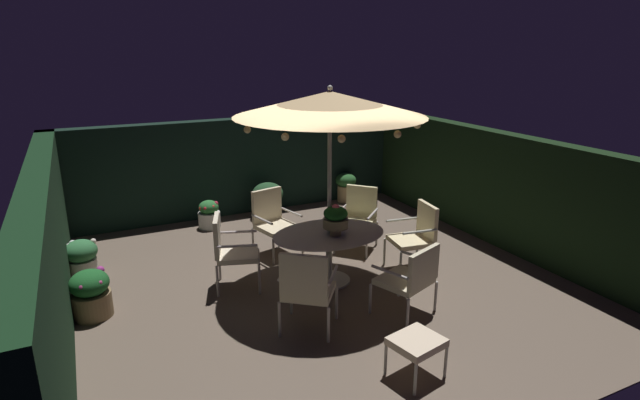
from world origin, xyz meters
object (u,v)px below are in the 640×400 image
patio_umbrella (330,104)px  patio_chair_northeast (417,233)px  patio_dining_table (329,242)px  patio_chair_north (411,276)px  potted_plant_back_right (209,214)px  potted_plant_right_far (268,199)px  patio_chair_southeast (273,219)px  patio_chair_southwest (307,286)px  potted_plant_left_near (91,293)px  centerpiece_planter (336,218)px  potted_plant_left_far (346,186)px  potted_plant_right_near (82,260)px  patio_chair_south (230,248)px  ottoman_footrest (417,344)px  patio_chair_east (358,215)px

patio_umbrella → patio_chair_northeast: 2.37m
patio_dining_table → patio_chair_north: patio_chair_north is taller
potted_plant_back_right → potted_plant_right_far: bearing=3.9°
patio_chair_southeast → patio_chair_southwest: (-0.51, -2.42, 0.02)m
patio_dining_table → potted_plant_left_near: patio_dining_table is taller
patio_chair_southeast → potted_plant_back_right: patio_chair_southeast is taller
centerpiece_planter → potted_plant_left_far: 4.02m
patio_chair_southeast → potted_plant_right_near: bearing=177.1°
potted_plant_left_far → potted_plant_right_near: bearing=-160.9°
potted_plant_right_near → potted_plant_left_far: bearing=19.1°
patio_chair_southwest → patio_chair_north: bearing=-8.4°
patio_chair_southwest → potted_plant_right_near: size_ratio=1.64×
patio_umbrella → patio_chair_southeast: (-0.33, 1.34, -1.93)m
centerpiece_planter → potted_plant_left_far: size_ratio=0.72×
patio_umbrella → patio_chair_northeast: bearing=-8.3°
patio_chair_south → potted_plant_back_right: bearing=82.7°
potted_plant_right_far → potted_plant_right_near: bearing=-155.4°
patio_chair_northeast → ottoman_footrest: patio_chair_northeast is taller
potted_plant_left_far → potted_plant_left_near: size_ratio=1.01×
patio_chair_south → ottoman_footrest: size_ratio=1.84×
centerpiece_planter → potted_plant_right_far: centerpiece_planter is taller
patio_chair_northeast → potted_plant_left_far: 3.57m
patio_chair_southeast → patio_chair_south: patio_chair_south is taller
patio_chair_northeast → patio_chair_south: bearing=166.8°
patio_umbrella → patio_chair_northeast: size_ratio=2.72×
patio_chair_north → potted_plant_back_right: patio_chair_north is taller
patio_chair_east → patio_chair_southwest: bearing=-132.6°
patio_umbrella → patio_chair_southeast: bearing=103.8°
patio_chair_south → patio_chair_southwest: (0.47, -1.51, 0.00)m
potted_plant_back_right → centerpiece_planter: bearing=-71.5°
centerpiece_planter → potted_plant_left_far: bearing=59.1°
centerpiece_planter → patio_chair_north: (0.44, -1.16, -0.46)m
potted_plant_back_right → potted_plant_right_near: size_ratio=0.82×
centerpiece_planter → patio_chair_south: bearing=157.9°
patio_dining_table → patio_umbrella: (-0.00, 0.00, 1.92)m
patio_chair_south → potted_plant_left_far: bearing=40.3°
potted_plant_left_far → potted_plant_left_near: 5.90m
patio_dining_table → ottoman_footrest: size_ratio=2.86×
patio_chair_southeast → potted_plant_right_far: bearing=72.5°
potted_plant_left_near → potted_plant_back_right: bearing=50.2°
patio_chair_north → potted_plant_left_near: patio_chair_north is taller
patio_chair_south → potted_plant_right_near: 2.14m
patio_chair_east → potted_plant_back_right: size_ratio=1.94×
patio_umbrella → potted_plant_back_right: bearing=108.5°
patio_chair_east → patio_chair_south: (-2.32, -0.51, 0.03)m
potted_plant_back_right → potted_plant_right_near: 2.61m
patio_umbrella → potted_plant_right_far: size_ratio=3.97×
patio_umbrella → potted_plant_left_far: patio_umbrella is taller
patio_chair_east → potted_plant_right_near: size_ratio=1.59×
potted_plant_back_right → potted_plant_left_near: size_ratio=0.85×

